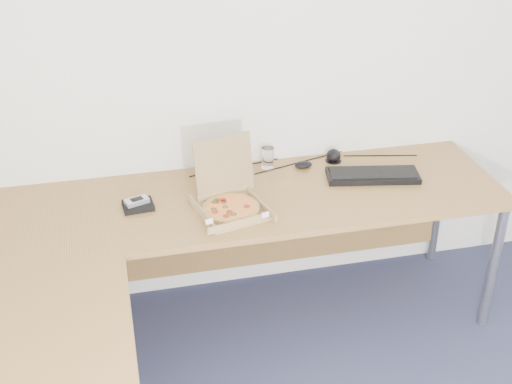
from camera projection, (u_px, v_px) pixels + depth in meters
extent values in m
cube|color=olive|center=(240.00, 200.00, 3.21)|extent=(2.50, 0.70, 0.03)
cylinder|color=gray|center=(438.00, 206.00, 3.88)|extent=(0.05, 0.05, 0.70)
cube|color=#A88654|center=(231.00, 212.00, 3.08)|extent=(0.28, 0.28, 0.01)
cube|color=#A88654|center=(224.00, 167.00, 3.15)|extent=(0.28, 0.06, 0.28)
cylinder|color=#C08C46|center=(231.00, 209.00, 3.08)|extent=(0.26, 0.26, 0.02)
cylinder|color=red|center=(231.00, 206.00, 3.07)|extent=(0.22, 0.22, 0.00)
cylinder|color=white|center=(268.00, 158.00, 3.44)|extent=(0.06, 0.06, 0.11)
cube|color=black|center=(373.00, 176.00, 3.36)|extent=(0.47, 0.24, 0.03)
ellipsoid|color=black|center=(303.00, 165.00, 3.46)|extent=(0.10, 0.07, 0.03)
cube|color=black|center=(138.00, 205.00, 3.12)|extent=(0.14, 0.12, 0.02)
cube|color=#B2B5BA|center=(137.00, 201.00, 3.11)|extent=(0.12, 0.09, 0.02)
ellipsoid|color=black|center=(334.00, 155.00, 3.51)|extent=(0.08, 0.08, 0.07)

